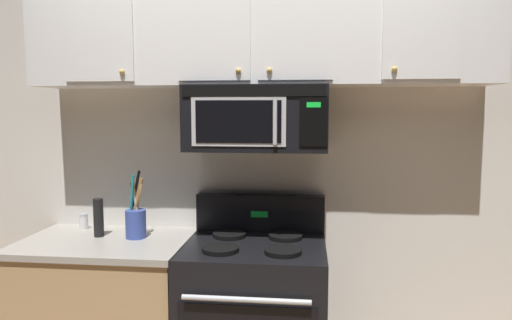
% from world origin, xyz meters
% --- Properties ---
extents(back_wall, '(5.20, 0.10, 2.70)m').
position_xyz_m(back_wall, '(0.00, 0.79, 1.35)').
color(back_wall, silver).
rests_on(back_wall, ground_plane).
extents(over_range_microwave, '(0.76, 0.43, 0.35)m').
position_xyz_m(over_range_microwave, '(-0.00, 0.54, 1.58)').
color(over_range_microwave, black).
extents(upper_cabinets, '(2.50, 0.36, 0.55)m').
position_xyz_m(upper_cabinets, '(-0.00, 0.57, 2.02)').
color(upper_cabinets, silver).
extents(counter_segment, '(0.93, 0.65, 0.90)m').
position_xyz_m(counter_segment, '(-0.84, 0.43, 0.45)').
color(counter_segment, tan).
rests_on(counter_segment, ground_plane).
extents(utensil_crock_blue, '(0.12, 0.12, 0.38)m').
position_xyz_m(utensil_crock_blue, '(-0.68, 0.48, 1.00)').
color(utensil_crock_blue, '#384C9E').
rests_on(utensil_crock_blue, counter_segment).
extents(salt_shaker, '(0.05, 0.05, 0.09)m').
position_xyz_m(salt_shaker, '(-1.07, 0.64, 0.95)').
color(salt_shaker, white).
rests_on(salt_shaker, counter_segment).
extents(pepper_mill, '(0.06, 0.06, 0.22)m').
position_xyz_m(pepper_mill, '(-0.90, 0.49, 1.01)').
color(pepper_mill, black).
rests_on(pepper_mill, counter_segment).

